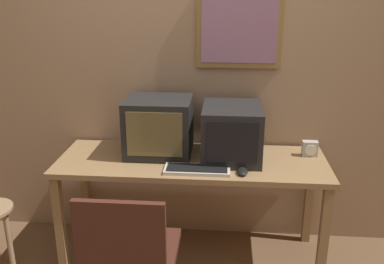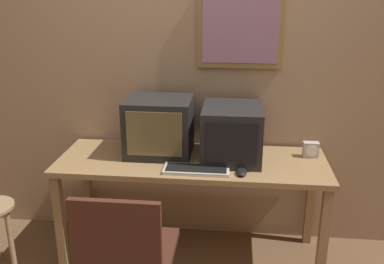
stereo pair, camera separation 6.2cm
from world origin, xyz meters
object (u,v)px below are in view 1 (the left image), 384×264
Objects in this scene: monitor_right at (232,132)px; desk_clock at (310,149)px; keyboard_main at (197,170)px; monitor_left at (159,127)px; mouse_near_keyboard at (242,171)px.

monitor_right is 4.31× the size of desk_clock.
desk_clock is (0.74, 0.32, 0.04)m from keyboard_main.
monitor_right is at bearing 49.39° from keyboard_main.
monitor_left is 0.49m from monitor_right.
monitor_left is 0.43m from keyboard_main.
mouse_near_keyboard is 1.11× the size of desk_clock.
mouse_near_keyboard is at bearing -2.49° from keyboard_main.
monitor_right is 0.31m from mouse_near_keyboard.
keyboard_main is 0.80m from desk_clock.
keyboard_main is 3.93× the size of desk_clock.
monitor_right reaches higher than mouse_near_keyboard.
desk_clock is at bearing 2.01° from monitor_left.
monitor_left is 1.07× the size of keyboard_main.
keyboard_main is at bearing 177.51° from mouse_near_keyboard.
monitor_left reaches higher than mouse_near_keyboard.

